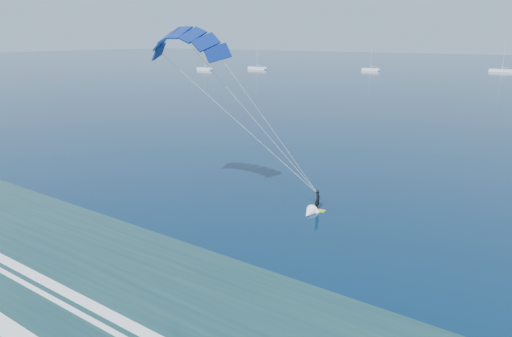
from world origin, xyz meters
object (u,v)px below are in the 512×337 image
at_px(kitesurfer_rig, 250,115).
at_px(sailboat_1, 370,69).
at_px(sailboat_0, 257,68).
at_px(sailboat_7, 205,69).
at_px(sailboat_2, 502,70).

xyz_separation_m(kitesurfer_rig, sailboat_1, (-56.55, 174.13, -8.13)).
height_order(sailboat_0, sailboat_7, sailboat_0).
bearing_deg(sailboat_7, kitesurfer_rig, -47.65).
bearing_deg(sailboat_0, sailboat_1, 24.35).
distance_m(sailboat_2, sailboat_7, 134.64).
relative_size(kitesurfer_rig, sailboat_7, 1.50).
xyz_separation_m(kitesurfer_rig, sailboat_0, (-104.80, 152.29, -8.11)).
xyz_separation_m(sailboat_0, sailboat_2, (98.70, 49.90, 0.00)).
xyz_separation_m(sailboat_0, sailboat_1, (48.24, 21.83, -0.01)).
distance_m(kitesurfer_rig, sailboat_1, 183.26).
distance_m(sailboat_1, sailboat_7, 76.93).
height_order(sailboat_1, sailboat_7, sailboat_7).
bearing_deg(kitesurfer_rig, sailboat_1, 107.99).
bearing_deg(kitesurfer_rig, sailboat_7, 132.35).
relative_size(sailboat_0, sailboat_2, 0.94).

